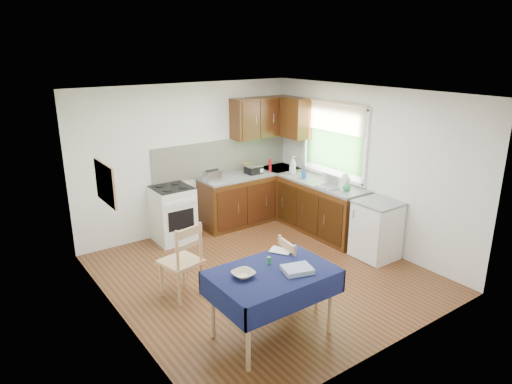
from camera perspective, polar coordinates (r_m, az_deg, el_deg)
floor at (r=6.53m, az=0.87°, el=-10.15°), size 4.20×4.20×0.00m
ceiling at (r=5.80m, az=0.99°, el=12.24°), size 4.00×4.20×0.02m
wall_back at (r=7.78m, az=-8.31°, el=4.14°), size 4.00×0.02×2.50m
wall_front at (r=4.64m, az=16.59°, el=-5.99°), size 4.00×0.02×2.50m
wall_left at (r=5.18m, az=-17.21°, el=-3.49°), size 0.02×4.20×2.50m
wall_right at (r=7.37m, az=13.57°, el=3.07°), size 0.02×4.20×2.50m
base_cabinets at (r=8.04m, az=3.37°, el=-1.34°), size 1.90×2.30×0.86m
worktop_back at (r=8.14m, az=-0.65°, el=2.26°), size 1.90×0.60×0.04m
worktop_right at (r=7.69m, az=8.26°, el=1.12°), size 0.60×1.70×0.04m
worktop_corner at (r=8.52m, az=2.94°, el=2.94°), size 0.60×0.60×0.04m
splashback at (r=8.08m, az=-4.15°, el=4.44°), size 2.70×0.02×0.60m
upper_cabinets at (r=8.22m, az=2.08°, el=9.31°), size 1.20×0.85×0.70m
stove at (r=7.54m, az=-10.36°, el=-2.70°), size 0.60×0.61×0.92m
window at (r=7.73m, az=9.73°, el=7.02°), size 0.04×1.48×1.26m
fridge at (r=7.07m, az=14.82°, el=-4.59°), size 0.58×0.60×0.89m
corkboard at (r=5.36m, az=-18.29°, el=1.03°), size 0.04×0.62×0.47m
dining_table at (r=4.96m, az=2.05°, el=-10.92°), size 1.30×0.88×0.79m
chair_far at (r=5.81m, az=-9.14°, el=-8.26°), size 0.52×0.52×1.01m
chair_near at (r=5.57m, az=4.94°, el=-9.83°), size 0.46×0.46×0.92m
toaster at (r=7.63m, az=-5.48°, el=2.01°), size 0.27×0.17×0.21m
sandwich_press at (r=8.09m, az=-0.30°, el=2.87°), size 0.27×0.23×0.16m
sauce_bottle at (r=8.21m, az=1.78°, el=3.36°), size 0.05×0.05×0.23m
yellow_packet at (r=8.23m, az=-1.08°, el=3.14°), size 0.13×0.10×0.16m
dish_rack at (r=7.44m, az=9.47°, el=0.86°), size 0.44×0.33×0.21m
kettle at (r=7.29m, az=11.08°, el=1.19°), size 0.16×0.16×0.27m
cup at (r=8.10m, az=0.52°, el=2.67°), size 0.13×0.13×0.10m
soap_bottle_a at (r=8.07m, az=4.61°, el=3.37°), size 0.17×0.17×0.32m
soap_bottle_b at (r=7.83m, az=5.98°, el=2.32°), size 0.11×0.11×0.17m
soap_bottle_c at (r=7.24m, az=11.27°, el=0.75°), size 0.13×0.13×0.16m
plate_bowl at (r=4.78m, az=-1.59°, el=-10.24°), size 0.24×0.24×0.06m
book at (r=5.26m, az=2.79°, el=-7.72°), size 0.28×0.30×0.02m
spice_jar at (r=5.03m, az=1.62°, el=-8.55°), size 0.04×0.04×0.08m
tea_towel at (r=4.89m, az=5.18°, el=-9.63°), size 0.36×0.31×0.05m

